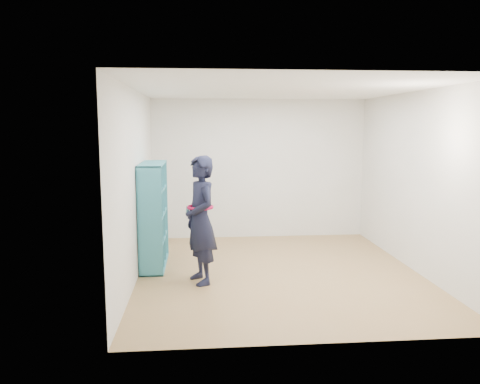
{
  "coord_description": "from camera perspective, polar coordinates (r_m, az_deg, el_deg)",
  "views": [
    {
      "loc": [
        -1.13,
        -6.47,
        2.1
      ],
      "look_at": [
        -0.53,
        0.3,
        1.14
      ],
      "focal_mm": 35.0,
      "sensor_mm": 36.0,
      "label": 1
    }
  ],
  "objects": [
    {
      "name": "smartphone",
      "position": [
        6.28,
        -6.44,
        -2.36
      ],
      "size": [
        0.05,
        0.09,
        0.14
      ],
      "rotation": [
        0.23,
        0.0,
        0.5
      ],
      "color": "silver",
      "rests_on": "person"
    },
    {
      "name": "wall_left",
      "position": [
        6.57,
        -12.6,
        0.84
      ],
      "size": [
        0.02,
        4.5,
        2.6
      ],
      "primitive_type": "cube",
      "color": "silver",
      "rests_on": "floor"
    },
    {
      "name": "wall_front",
      "position": [
        4.44,
        9.8,
        -2.49
      ],
      "size": [
        4.0,
        0.02,
        2.6
      ],
      "primitive_type": "cube",
      "color": "silver",
      "rests_on": "floor"
    },
    {
      "name": "ceiling",
      "position": [
        6.58,
        4.98,
        12.35
      ],
      "size": [
        4.5,
        4.5,
        0.0
      ],
      "primitive_type": "plane",
      "color": "white",
      "rests_on": "wall_back"
    },
    {
      "name": "floor",
      "position": [
        6.89,
        4.71,
        -9.75
      ],
      "size": [
        4.5,
        4.5,
        0.0
      ],
      "primitive_type": "plane",
      "color": "olive",
      "rests_on": "ground"
    },
    {
      "name": "wall_back",
      "position": [
        8.82,
        2.36,
        2.82
      ],
      "size": [
        4.0,
        0.02,
        2.6
      ],
      "primitive_type": "cube",
      "color": "silver",
      "rests_on": "floor"
    },
    {
      "name": "wall_right",
      "position": [
        7.23,
        20.68,
        1.15
      ],
      "size": [
        0.02,
        4.5,
        2.6
      ],
      "primitive_type": "cube",
      "color": "silver",
      "rests_on": "floor"
    },
    {
      "name": "bookshelf",
      "position": [
        7.16,
        -10.7,
        -2.87
      ],
      "size": [
        0.34,
        1.17,
        1.56
      ],
      "color": "teal",
      "rests_on": "floor"
    },
    {
      "name": "person",
      "position": [
        6.27,
        -4.84,
        -3.41
      ],
      "size": [
        0.61,
        0.73,
        1.72
      ],
      "rotation": [
        0.0,
        0.0,
        -1.21
      ],
      "color": "black",
      "rests_on": "floor"
    }
  ]
}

